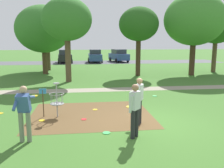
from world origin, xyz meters
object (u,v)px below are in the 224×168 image
object	(u,v)px
frisbee_far_right	(84,119)
tree_mid_left	(67,20)
frisbee_near_basket	(155,96)
tree_far_left	(194,20)
tree_near_right	(216,27)
tree_mid_center	(43,29)
frisbee_mid_grass	(106,133)
tree_near_left	(139,25)
player_foreground_watching	(135,108)
frisbee_scattered_a	(42,120)
parked_car_leftmost	(65,56)
frisbee_by_tee	(95,110)
tree_mid_right	(47,32)
frisbee_far_left	(1,113)
player_waiting_left	(139,98)
parked_car_center_right	(119,56)
parked_car_center_left	(95,56)
disc_golf_basket	(55,99)
player_throwing	(24,110)

from	to	relation	value
frisbee_far_right	tree_mid_left	distance (m)	10.17
frisbee_near_basket	tree_far_left	distance (m)	10.86
tree_near_right	tree_mid_center	distance (m)	16.35
frisbee_mid_grass	tree_near_left	distance (m)	14.47
player_foreground_watching	tree_mid_left	bearing A→B (deg)	103.26
frisbee_scattered_a	parked_car_leftmost	size ratio (longest dim) A/B	0.05
frisbee_by_tee	tree_near_right	size ratio (longest dim) A/B	0.04
tree_mid_right	frisbee_far_right	bearing A→B (deg)	-78.20
frisbee_far_left	tree_far_left	xyz separation A→B (m)	(13.23, 10.11, 4.82)
player_waiting_left	frisbee_near_basket	size ratio (longest dim) A/B	6.59
tree_mid_left	parked_car_center_right	distance (m)	18.77
frisbee_scattered_a	parked_car_center_left	distance (m)	25.91
player_waiting_left	frisbee_scattered_a	bearing A→B (deg)	166.85
tree_mid_center	tree_mid_right	distance (m)	2.85
parked_car_leftmost	parked_car_center_left	xyz separation A→B (m)	(4.25, 0.26, 0.00)
player_foreground_watching	parked_car_leftmost	xyz separation A→B (m)	(-3.93, 27.41, -0.05)
player_waiting_left	tree_mid_center	bearing A→B (deg)	110.24
disc_golf_basket	player_throwing	world-z (taller)	player_throwing
parked_car_center_right	frisbee_far_left	bearing A→B (deg)	-109.62
disc_golf_basket	frisbee_near_basket	world-z (taller)	disc_golf_basket
frisbee_far_right	tree_far_left	distance (m)	15.73
disc_golf_basket	tree_far_left	distance (m)	15.90
player_foreground_watching	tree_near_left	bearing A→B (deg)	76.22
frisbee_by_tee	parked_car_center_right	distance (m)	25.52
tree_mid_left	parked_car_leftmost	size ratio (longest dim) A/B	1.41
tree_near_right	tree_mid_left	xyz separation A→B (m)	(-13.95, -4.14, 0.16)
frisbee_far_left	tree_mid_right	distance (m)	15.98
frisbee_far_left	parked_car_center_left	size ratio (longest dim) A/B	0.05
parked_car_leftmost	parked_car_center_left	world-z (taller)	same
frisbee_near_basket	tree_near_left	world-z (taller)	tree_near_left
disc_golf_basket	tree_near_left	distance (m)	13.19
disc_golf_basket	frisbee_near_basket	bearing A→B (deg)	31.33
tree_near_right	parked_car_center_right	distance (m)	15.46
tree_mid_right	player_foreground_watching	bearing A→B (deg)	-74.84
parked_car_leftmost	tree_near_left	bearing A→B (deg)	-62.29
frisbee_mid_grass	tree_near_right	xyz separation A→B (m)	(12.19, 14.69, 4.35)
player_foreground_watching	parked_car_center_right	bearing A→B (deg)	82.15
frisbee_by_tee	tree_near_left	size ratio (longest dim) A/B	0.04
player_waiting_left	tree_near_right	world-z (taller)	tree_near_right
frisbee_scattered_a	tree_near_left	world-z (taller)	tree_near_left
tree_mid_center	parked_car_center_right	world-z (taller)	tree_mid_center
tree_mid_right	tree_near_left	bearing A→B (deg)	-31.21
tree_near_left	tree_near_right	world-z (taller)	tree_near_right
tree_near_right	tree_mid_right	world-z (taller)	tree_near_right
player_waiting_left	frisbee_scattered_a	size ratio (longest dim) A/B	7.51
player_waiting_left	parked_car_center_left	distance (m)	26.50
frisbee_far_right	tree_mid_left	size ratio (longest dim) A/B	0.03
player_waiting_left	frisbee_scattered_a	xyz separation A→B (m)	(-3.59, 0.84, -0.96)
frisbee_far_right	parked_car_center_left	bearing A→B (deg)	85.80
player_foreground_watching	frisbee_far_left	distance (m)	6.04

